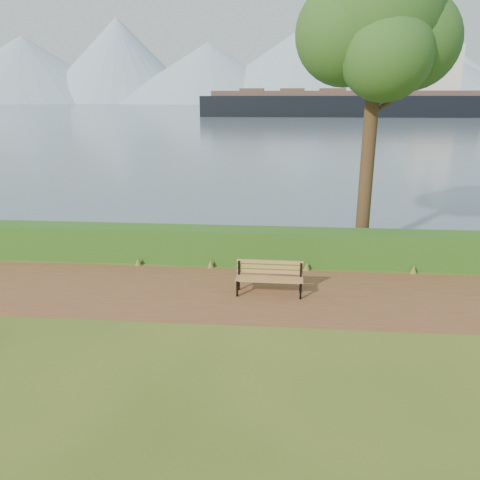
{
  "coord_description": "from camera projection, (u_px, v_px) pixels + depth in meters",
  "views": [
    {
      "loc": [
        0.79,
        -10.28,
        4.61
      ],
      "look_at": [
        -0.19,
        1.2,
        1.1
      ],
      "focal_mm": 35.0,
      "sensor_mm": 36.0,
      "label": 1
    }
  ],
  "objects": [
    {
      "name": "mountains",
      "position": [
        271.0,
        69.0,
        390.86
      ],
      "size": [
        585.0,
        190.0,
        70.0
      ],
      "color": "#849CB1",
      "rests_on": "ground"
    },
    {
      "name": "ground",
      "position": [
        244.0,
        299.0,
        11.21
      ],
      "size": [
        140.0,
        140.0,
        0.0
      ],
      "primitive_type": "plane",
      "color": "#3C5217",
      "rests_on": "ground"
    },
    {
      "name": "tree",
      "position": [
        378.0,
        26.0,
        12.79
      ],
      "size": [
        4.55,
        3.8,
        8.75
      ],
      "rotation": [
        0.0,
        0.0,
        -0.24
      ],
      "color": "#352115",
      "rests_on": "ground"
    },
    {
      "name": "bench",
      "position": [
        269.0,
        275.0,
        11.38
      ],
      "size": [
        1.63,
        0.51,
        0.81
      ],
      "rotation": [
        0.0,
        0.0,
        -0.02
      ],
      "color": "black",
      "rests_on": "ground"
    },
    {
      "name": "path",
      "position": [
        245.0,
        293.0,
        11.5
      ],
      "size": [
        40.0,
        3.4,
        0.01
      ],
      "primitive_type": "cube",
      "color": "brown",
      "rests_on": "ground"
    },
    {
      "name": "water",
      "position": [
        280.0,
        106.0,
        258.99
      ],
      "size": [
        700.0,
        510.0,
        0.0
      ],
      "primitive_type": "cube",
      "color": "#445B6E",
      "rests_on": "ground"
    },
    {
      "name": "cargo_ship",
      "position": [
        351.0,
        104.0,
        117.49
      ],
      "size": [
        70.48,
        11.31,
        21.38
      ],
      "rotation": [
        0.0,
        0.0,
        0.0
      ],
      "color": "black",
      "rests_on": "ground"
    },
    {
      "name": "hedge",
      "position": [
        251.0,
        246.0,
        13.54
      ],
      "size": [
        32.0,
        0.85,
        1.0
      ],
      "primitive_type": "cube",
      "color": "#1F4C15",
      "rests_on": "ground"
    }
  ]
}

